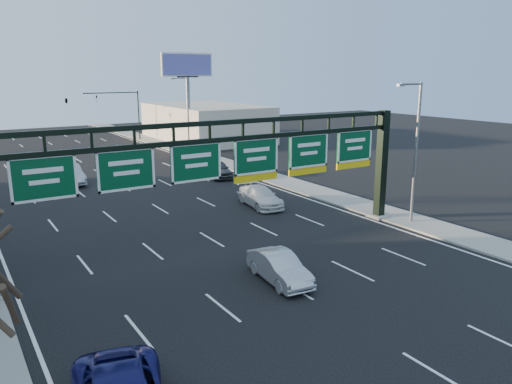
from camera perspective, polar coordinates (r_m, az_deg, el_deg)
ground at (r=21.89m, az=7.40°, el=-12.60°), size 160.00×160.00×0.00m
sidewalk_right at (r=44.35m, az=3.61°, el=1.10°), size 3.00×120.00×0.12m
lane_markings at (r=38.43m, az=-12.02°, el=-1.21°), size 21.60×120.00×0.01m
sign_gantry at (r=26.81m, az=-3.02°, el=2.84°), size 24.60×1.20×7.20m
building_right_distant at (r=73.10m, az=-5.76°, el=7.92°), size 12.00×20.00×5.00m
streetlight_near at (r=33.13m, az=17.72°, el=5.06°), size 2.15×0.22×9.00m
streetlight_far at (r=60.64m, az=-7.91°, el=9.16°), size 2.15×0.22×9.00m
billboard_right at (r=66.06m, az=-7.84°, el=12.97°), size 7.00×0.50×12.00m
traffic_signal_mast at (r=72.46m, az=-17.95°, el=9.66°), size 10.16×0.54×7.00m
car_silver_sedan at (r=23.66m, az=2.68°, el=-8.60°), size 1.87×4.32×1.38m
car_white_wagon at (r=36.57m, az=0.50°, el=-0.54°), size 2.60×5.07×1.41m
car_grey_far at (r=46.75m, az=-4.39°, el=2.63°), size 2.59×4.82×1.56m
car_silver_distant at (r=46.82m, az=-20.48°, el=1.88°), size 1.77×4.99×1.64m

